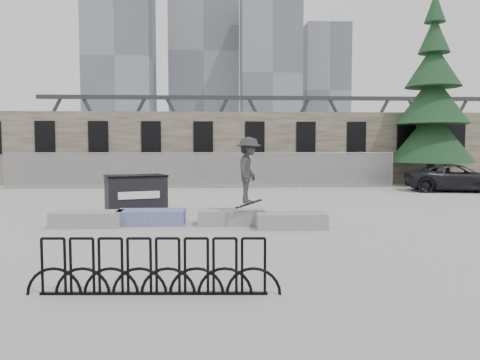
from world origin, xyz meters
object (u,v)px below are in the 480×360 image
object	(u,v)px
spruce_tree	(432,107)
skateboarder	(249,170)
planter_far_left	(87,218)
suv	(457,178)
planter_center_left	(151,216)
planter_center_right	(232,216)
planter_offset	(291,220)
bike_rack	(154,267)
dumpster	(136,194)

from	to	relation	value
spruce_tree	skateboarder	world-z (taller)	spruce_tree
planter_far_left	suv	xyz separation A→B (m)	(16.37, 10.00, 0.47)
spruce_tree	planter_center_left	bearing A→B (deg)	-137.65
planter_center_right	planter_offset	world-z (taller)	same
planter_far_left	skateboarder	bearing A→B (deg)	-3.28
planter_offset	bike_rack	size ratio (longest dim) A/B	0.50
planter_center_left	spruce_tree	distance (m)	20.69
spruce_tree	suv	xyz separation A→B (m)	(-0.38, -3.88, -4.02)
planter_center_right	bike_rack	size ratio (longest dim) A/B	0.50
planter_center_left	planter_center_right	bearing A→B (deg)	-1.97
spruce_tree	suv	world-z (taller)	spruce_tree
skateboarder	planter_offset	bearing A→B (deg)	-90.07
planter_center_left	dumpster	size ratio (longest dim) A/B	0.85
planter_far_left	planter_offset	xyz separation A→B (m)	(5.92, -0.58, 0.00)
planter_center_left	planter_center_right	distance (m)	2.41
dumpster	bike_rack	world-z (taller)	dumpster
suv	bike_rack	bearing A→B (deg)	152.04
planter_center_left	dumpster	bearing A→B (deg)	109.84
planter_center_left	suv	size ratio (longest dim) A/B	0.39
planter_far_left	planter_center_right	xyz separation A→B (m)	(4.24, 0.19, 0.00)
planter_center_right	planter_offset	xyz separation A→B (m)	(1.69, -0.77, 0.00)
planter_offset	skateboarder	world-z (taller)	skateboarder
planter_center_left	spruce_tree	world-z (taller)	spruce_tree
bike_rack	suv	size ratio (longest dim) A/B	0.79
planter_offset	dumpster	distance (m)	5.95
planter_center_right	suv	world-z (taller)	suv
dumpster	suv	xyz separation A→B (m)	(15.41, 7.32, 0.03)
planter_center_right	spruce_tree	xyz separation A→B (m)	(12.52, 13.69, 4.49)
planter_far_left	planter_center_left	world-z (taller)	same
suv	planter_center_left	bearing A→B (deg)	135.27
planter_far_left	planter_offset	distance (m)	5.95
skateboarder	dumpster	bearing A→B (deg)	66.11
planter_center_right	dumpster	size ratio (longest dim) A/B	0.85
planter_center_left	bike_rack	bearing A→B (deg)	-81.84
planter_far_left	suv	size ratio (longest dim) A/B	0.39
spruce_tree	suv	distance (m)	5.60
planter_center_left	bike_rack	distance (m)	6.84
planter_offset	bike_rack	xyz separation A→B (m)	(-3.13, -5.92, 0.20)
skateboarder	spruce_tree	bearing A→B (deg)	-26.20
planter_offset	skateboarder	size ratio (longest dim) A/B	0.96
planter_center_left	suv	world-z (taller)	suv
planter_center_right	spruce_tree	distance (m)	19.08
planter_center_left	planter_offset	world-z (taller)	same
planter_far_left	skateboarder	distance (m)	4.94
bike_rack	skateboarder	xyz separation A→B (m)	(1.93, 6.22, 1.22)
planter_center_left	dumpster	world-z (taller)	dumpster
bike_rack	planter_center_right	bearing A→B (deg)	77.82
planter_far_left	planter_center_right	size ratio (longest dim) A/B	1.00
bike_rack	skateboarder	size ratio (longest dim) A/B	1.94
planter_offset	suv	distance (m)	14.87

